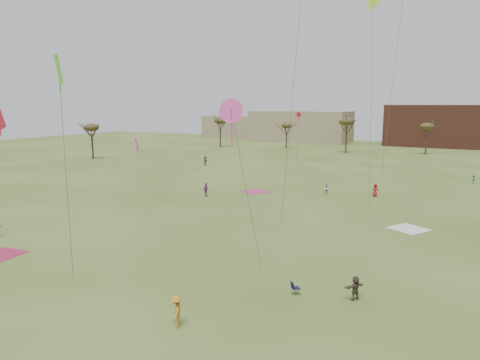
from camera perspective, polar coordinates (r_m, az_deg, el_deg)
The scene contains 17 objects.
ground at distance 29.50m, azimuth -11.84°, elevation -14.12°, with size 260.00×260.00×0.00m, color #3E5A1C.
spectator_fore_c at distance 28.37m, azimuth 14.91°, elevation -13.54°, with size 1.43×0.46×1.55m, color #4E4137.
flyer_mid_b at distance 24.76m, azimuth -8.34°, elevation -16.68°, with size 1.11×0.64×1.72m, color #BF7D23.
spectator_mid_d at distance 57.45m, azimuth -4.51°, elevation -1.25°, with size 1.05×0.44×1.78m, color purple.
spectator_mid_e at distance 59.55m, azimuth 11.31°, elevation -1.11°, with size 0.77×0.60×1.59m, color silver.
flyer_far_a at distance 87.24m, azimuth -4.59°, elevation 2.54°, with size 1.69×0.54×1.83m, color #267441.
flyer_far_b at distance 59.75m, azimuth 17.35°, elevation -1.27°, with size 0.84×0.54×1.71m, color #A51C25.
flyer_far_c at distance 75.23m, azimuth 28.33°, elevation 0.07°, with size 0.90×0.52×1.40m, color #1F5691.
blanket_red at distance 40.21m, azimuth -28.89°, elevation -8.61°, with size 2.92×2.92×0.03m, color #AA2247.
blanket_cream at distance 45.46m, azimuth 21.31°, elevation -6.01°, with size 3.07×3.07×0.03m, color white.
blanket_plum at distance 60.40m, azimuth 2.00°, elevation -1.54°, with size 3.25×3.25×0.03m, color #B43767.
camp_chair_center at distance 28.60m, azimuth 7.30°, elevation -14.21°, with size 0.74×0.74×0.87m.
kites_aloft at distance 49.31m, azimuth 15.69°, elevation 20.46°, with size 57.20×51.62×26.45m.
tree_line at distance 101.53m, azimuth 17.52°, elevation 6.64°, with size 117.44×49.32×8.91m.
building_tan at distance 145.32m, azimuth 7.92°, elevation 6.98°, with size 32.00×14.00×10.00m, color #937F60.
building_brick at distance 140.85m, azimuth 24.13°, elevation 6.55°, with size 26.00×16.00×12.00m, color brown.
building_tan_west at distance 164.79m, azimuth -1.01°, elevation 7.04°, with size 20.00×12.00×8.00m, color #937F60.
Camera 1 is at (18.02, -20.13, 11.85)m, focal length 32.46 mm.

